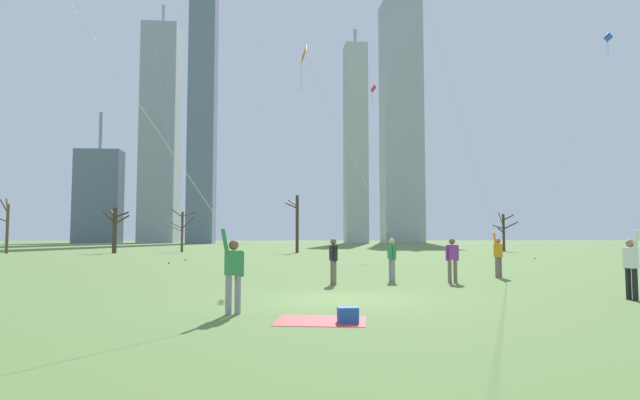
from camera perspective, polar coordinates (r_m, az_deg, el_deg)
name	(u,v)px	position (r m, az deg, el deg)	size (l,w,h in m)	color
ground_plane	(342,299)	(14.44, 2.42, -10.76)	(400.00, 400.00, 0.00)	#5B7A3D
kite_flyer_midfield_center_green	(94,63)	(11.62, -23.56, 13.59)	(12.65, 4.93, 19.67)	gray
kite_flyer_foreground_left_orange	(374,215)	(20.96, 5.93, -1.67)	(3.21, 7.32, 11.59)	gray
kite_flyer_midfield_left_teal	(474,171)	(21.29, 16.50, 3.06)	(7.33, 5.46, 16.48)	#726656
bystander_watching_nearby	(452,258)	(19.77, 14.29, -6.18)	(0.51, 0.23, 1.62)	#726656
bystander_strolling_midfield	(333,259)	(18.46, 1.48, -6.47)	(0.27, 0.50, 1.62)	#726656
distant_kite_drifting_right_blue	(598,68)	(47.36, 28.17, 12.64)	(7.08, 0.20, 17.78)	blue
distant_kite_drifting_left_white	(151,13)	(46.29, -18.06, 18.91)	(4.44, 5.56, 22.51)	white
distant_kite_low_near_trees_red	(380,103)	(50.15, 6.61, 10.51)	(5.91, 5.95, 16.22)	red
picnic_spot	(336,317)	(10.58, 1.79, -12.73)	(2.04, 1.72, 0.31)	#CC3838
bare_tree_right_of_center	(504,230)	(62.09, 19.51, -3.16)	(2.16, 2.06, 4.31)	#423326
bare_tree_leftmost	(7,225)	(60.06, -31.09, -2.40)	(1.72, 1.90, 5.38)	brown
bare_tree_center	(182,229)	(58.32, -14.87, -3.09)	(2.99, 1.49, 4.73)	#4C3828
bare_tree_rightmost	(297,222)	(53.74, -2.56, -2.42)	(1.54, 1.57, 5.93)	#423326
bare_tree_far_right_edge	(115,228)	(56.53, -21.54, -2.84)	(2.70, 2.04, 4.60)	#423326
skyline_short_annex	(99,196)	(144.93, -23.10, 0.39)	(11.25, 5.96, 33.81)	slate
skyline_tall_tower	(203,113)	(128.86, -12.71, 9.28)	(6.04, 8.88, 62.18)	slate
skyline_mid_tower_left	(356,143)	(129.93, 3.93, 6.26)	(5.45, 5.51, 53.70)	#B2B2B7
skyline_squat_block	(161,134)	(146.80, -17.05, 6.92)	(9.20, 10.85, 64.66)	#9EA3AD
skyline_mid_tower_right	(401,122)	(144.81, 8.89, 8.46)	(10.66, 7.63, 72.67)	#9EA3AD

